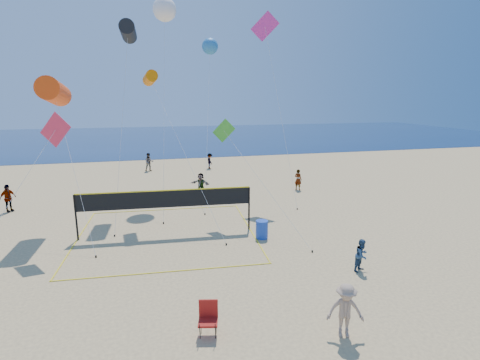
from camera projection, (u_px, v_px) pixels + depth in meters
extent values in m
cube|color=#10264D|center=(153.00, 138.00, 69.04)|extent=(140.00, 50.00, 0.03)
imported|color=navy|center=(362.00, 255.00, 16.46)|extent=(0.89, 0.83, 1.47)
imported|color=tan|center=(345.00, 311.00, 11.90)|extent=(1.32, 1.00, 1.82)
imported|color=gray|center=(8.00, 198.00, 24.85)|extent=(1.06, 1.12, 1.86)
imported|color=gray|center=(201.00, 184.00, 29.13)|extent=(1.60, 1.35, 1.73)
imported|color=gray|center=(298.00, 180.00, 30.69)|extent=(0.71, 0.75, 1.72)
imported|color=gray|center=(149.00, 162.00, 38.32)|extent=(0.99, 0.81, 1.86)
imported|color=gray|center=(210.00, 161.00, 39.68)|extent=(0.75, 1.13, 1.63)
cube|color=#A01712|center=(208.00, 322.00, 11.98)|extent=(0.73, 0.69, 0.07)
cube|color=#A01712|center=(208.00, 308.00, 12.15)|extent=(0.61, 0.19, 0.62)
cylinder|color=black|center=(200.00, 333.00, 11.81)|extent=(0.09, 0.31, 0.80)
cylinder|color=black|center=(201.00, 324.00, 12.24)|extent=(0.09, 0.31, 0.80)
cylinder|color=black|center=(216.00, 332.00, 11.81)|extent=(0.09, 0.31, 0.80)
cylinder|color=black|center=(216.00, 324.00, 12.25)|extent=(0.09, 0.31, 0.80)
cylinder|color=#1C43B8|center=(262.00, 229.00, 20.31)|extent=(0.69, 0.69, 0.99)
cylinder|color=black|center=(76.00, 218.00, 19.86)|extent=(0.10, 0.10, 2.51)
cylinder|color=black|center=(249.00, 208.00, 21.51)|extent=(0.10, 0.10, 2.51)
cube|color=black|center=(165.00, 199.00, 20.52)|extent=(9.38, 0.63, 0.94)
cube|color=yellow|center=(165.00, 190.00, 20.41)|extent=(9.38, 0.64, 0.06)
cube|color=yellow|center=(166.00, 272.00, 16.46)|extent=(9.58, 0.67, 0.02)
cube|color=yellow|center=(167.00, 210.00, 25.47)|extent=(9.58, 0.67, 0.02)
cylinder|color=#FB470D|center=(54.00, 92.00, 20.95)|extent=(1.33, 3.09, 1.68)
cylinder|color=silver|center=(73.00, 168.00, 19.45)|extent=(2.25, 5.56, 7.76)
cylinder|color=black|center=(96.00, 256.00, 17.95)|extent=(0.08, 0.08, 0.10)
cylinder|color=black|center=(128.00, 32.00, 24.81)|extent=(1.10, 2.43, 1.31)
cylinder|color=silver|center=(122.00, 124.00, 22.72)|extent=(1.21, 6.87, 11.70)
cylinder|color=black|center=(115.00, 236.00, 20.62)|extent=(0.08, 0.08, 0.10)
cylinder|color=orange|center=(150.00, 78.00, 22.79)|extent=(0.93, 1.78, 0.93)
cylinder|color=silver|center=(185.00, 155.00, 21.11)|extent=(3.33, 6.41, 8.60)
cylinder|color=black|center=(226.00, 244.00, 19.43)|extent=(0.08, 0.08, 0.10)
cube|color=#E82D4D|center=(55.00, 130.00, 18.39)|extent=(1.63, 0.88, 1.81)
cylinder|color=silver|center=(9.00, 203.00, 16.44)|extent=(3.37, 4.67, 5.91)
cube|color=green|center=(224.00, 131.00, 22.48)|extent=(1.26, 0.85, 1.48)
cylinder|color=silver|center=(264.00, 185.00, 20.51)|extent=(3.15, 6.25, 5.50)
cylinder|color=black|center=(312.00, 251.00, 18.54)|extent=(0.08, 0.08, 0.10)
cube|color=#DB2F99|center=(265.00, 26.00, 27.06)|extent=(1.97, 0.81, 2.09)
cylinder|color=silver|center=(281.00, 115.00, 26.28)|extent=(0.99, 4.80, 12.45)
cylinder|color=black|center=(297.00, 209.00, 25.50)|extent=(0.08, 0.08, 0.10)
sphere|color=white|center=(165.00, 9.00, 27.76)|extent=(2.21, 2.21, 1.73)
cylinder|color=silver|center=(164.00, 105.00, 25.21)|extent=(1.11, 8.35, 13.79)
cylinder|color=black|center=(163.00, 223.00, 22.65)|extent=(0.08, 0.08, 0.10)
sphere|color=#2874BA|center=(210.00, 46.00, 31.41)|extent=(1.70, 1.70, 1.35)
cylinder|color=silver|center=(208.00, 120.00, 27.90)|extent=(2.18, 9.61, 11.60)
cylinder|color=black|center=(205.00, 214.00, 24.38)|extent=(0.08, 0.08, 0.10)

